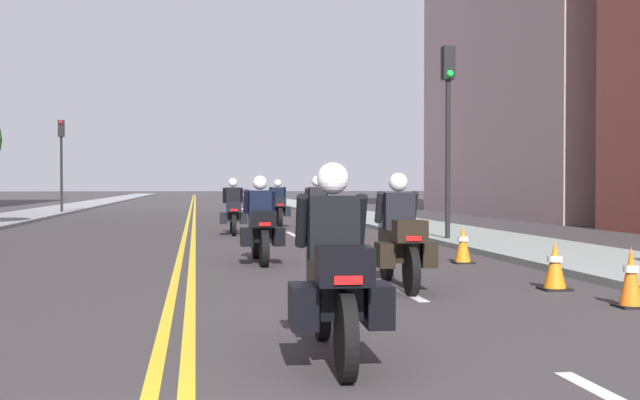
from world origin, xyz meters
The scene contains 17 objects.
ground_plane centered at (0.00, 48.00, 0.00)m, with size 264.00×264.00×0.00m, color #393435.
sidewalk_left centered at (-7.25, 48.00, 0.06)m, with size 2.92×144.00×0.12m, color gray.
sidewalk_right centered at (7.25, 48.00, 0.06)m, with size 2.92×144.00×0.12m, color gray.
centreline_yellow_inner centered at (-0.12, 48.00, 0.00)m, with size 0.12×132.00×0.01m, color yellow.
centreline_yellow_outer centered at (0.12, 48.00, 0.00)m, with size 0.12×132.00×0.01m, color yellow.
lane_dashes_white centered at (2.89, 29.00, 0.00)m, with size 0.14×56.40×0.01m.
motorcycle_0 centered at (1.27, 3.83, 0.66)m, with size 0.78×2.21×1.59m.
motorcycle_1 centered at (2.91, 8.02, 0.66)m, with size 0.78×2.25×1.57m.
motorcycle_2 centered at (1.33, 11.81, 0.64)m, with size 0.77×2.23×1.58m.
motorcycle_3 centered at (3.08, 16.36, 0.66)m, with size 0.77×2.22×1.63m.
motorcycle_4 centered at (1.23, 20.14, 0.65)m, with size 0.77×2.20×1.61m.
motorcycle_5 centered at (2.95, 24.39, 0.65)m, with size 0.76×2.17×1.60m.
traffic_cone_0 centered at (5.11, 6.03, 0.35)m, with size 0.33×0.33×0.70m.
traffic_cone_1 centered at (4.93, 7.58, 0.33)m, with size 0.37×0.37×0.66m.
traffic_cone_2 centered at (4.92, 11.22, 0.34)m, with size 0.36×0.36×0.69m.
traffic_light_near centered at (6.19, 15.95, 3.25)m, with size 0.28×0.38×4.73m.
traffic_light_far centered at (-6.19, 37.03, 3.14)m, with size 0.28×0.38×4.52m.
Camera 1 is at (0.19, -2.31, 1.40)m, focal length 44.29 mm.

